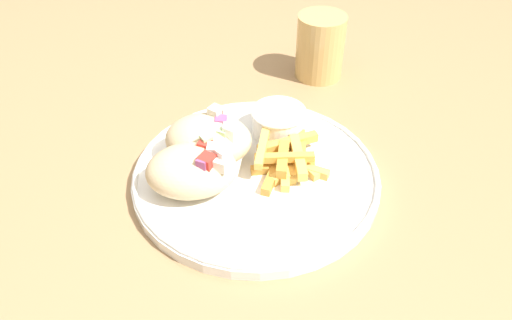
% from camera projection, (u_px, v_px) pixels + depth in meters
% --- Properties ---
extents(table, '(1.31, 1.31, 0.71)m').
position_uv_depth(table, '(239.00, 195.00, 0.71)').
color(table, '#9E7A51').
rests_on(table, ground_plane).
extents(plate, '(0.31, 0.31, 0.02)m').
position_uv_depth(plate, '(256.00, 175.00, 0.63)').
color(plate, white).
rests_on(plate, table).
extents(pita_sandwich_near, '(0.13, 0.11, 0.07)m').
position_uv_depth(pita_sandwich_near, '(193.00, 170.00, 0.59)').
color(pita_sandwich_near, beige).
rests_on(pita_sandwich_near, plate).
extents(pita_sandwich_far, '(0.11, 0.09, 0.07)m').
position_uv_depth(pita_sandwich_far, '(209.00, 139.00, 0.63)').
color(pita_sandwich_far, beige).
rests_on(pita_sandwich_far, plate).
extents(fries_pile, '(0.10, 0.12, 0.03)m').
position_uv_depth(fries_pile, '(286.00, 160.00, 0.63)').
color(fries_pile, gold).
rests_on(fries_pile, plate).
extents(sauce_ramekin, '(0.08, 0.08, 0.04)m').
position_uv_depth(sauce_ramekin, '(278.00, 120.00, 0.68)').
color(sauce_ramekin, white).
rests_on(sauce_ramekin, plate).
extents(water_glass, '(0.08, 0.08, 0.10)m').
position_uv_depth(water_glass, '(320.00, 49.00, 0.81)').
color(water_glass, tan).
rests_on(water_glass, table).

